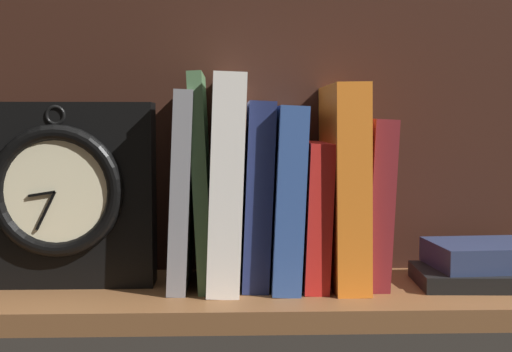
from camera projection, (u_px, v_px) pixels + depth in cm
name	position (u px, v px, depth cm)	size (l,w,h in cm)	color
ground_plane	(271.00, 297.00, 87.68)	(83.45, 23.40, 2.50)	brown
back_panel	(267.00, 130.00, 97.23)	(83.45, 1.20, 37.83)	black
book_gray_chess	(184.00, 189.00, 88.35)	(2.21, 14.57, 23.64)	gray
book_green_romantic	(202.00, 180.00, 88.35)	(1.72, 13.71, 25.74)	#476B44
book_white_catcher	(227.00, 181.00, 88.47)	(3.77, 16.92, 25.54)	silver
book_navy_bierce	(257.00, 193.00, 88.72)	(3.14, 12.90, 22.38)	#192147
book_blue_modern	(286.00, 196.00, 88.87)	(3.31, 15.96, 21.81)	#2D4C8E
book_red_requiem	(313.00, 213.00, 89.16)	(2.88, 14.73, 17.49)	red
book_orange_pandolfini	(343.00, 185.00, 89.03)	(3.98, 16.65, 24.46)	orange
book_maroon_dawkins	(373.00, 201.00, 89.32)	(2.78, 12.56, 20.28)	maroon
framed_clock	(61.00, 194.00, 87.39)	(22.33, 6.87, 22.33)	black
book_stack_side	(488.00, 264.00, 89.31)	(17.50, 12.68, 5.04)	black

